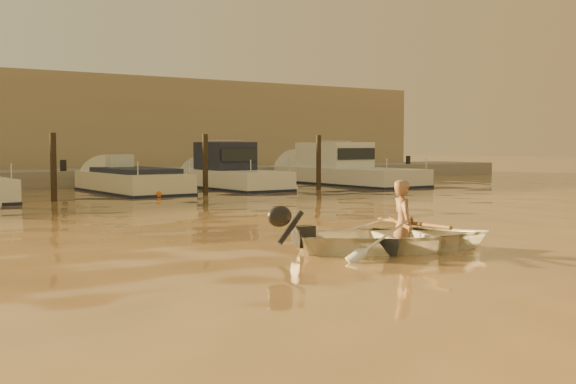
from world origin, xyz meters
TOP-DOWN VIEW (x-y plane):
  - ground_plane at (0.00, 0.00)m, footprint 160.00×160.00m
  - dinghy at (1.26, 0.79)m, footprint 3.76×3.32m
  - person at (1.35, 0.75)m, footprint 0.52×0.60m
  - outboard_motor at (-0.10, 1.42)m, footprint 0.98×0.74m
  - oar_port at (1.49, 0.69)m, footprint 0.52×2.06m
  - oar_starboard at (1.30, 0.77)m, footprint 1.25×1.76m
  - moored_boat_3 at (3.12, 16.00)m, footprint 2.19×6.27m
  - moored_boat_4 at (7.10, 16.00)m, footprint 2.01×6.29m
  - moored_boat_5 at (12.55, 16.00)m, footprint 2.54×8.42m
  - piling_2 at (-0.20, 13.80)m, footprint 0.18×0.18m
  - piling_3 at (4.80, 13.80)m, footprint 0.18×0.18m
  - piling_4 at (9.50, 13.80)m, footprint 0.18×0.18m
  - fender_d at (2.88, 13.37)m, footprint 0.30×0.30m
  - fender_e at (8.12, 13.42)m, footprint 0.30×0.30m

SIDE VIEW (x-z plane):
  - ground_plane at x=0.00m, z-range 0.00..0.00m
  - fender_d at x=2.88m, z-range -0.05..0.25m
  - fender_e at x=8.12m, z-range -0.05..0.25m
  - dinghy at x=1.26m, z-range -0.12..0.52m
  - moored_boat_3 at x=3.12m, z-range -0.25..0.70m
  - outboard_motor at x=-0.10m, z-range -0.07..0.63m
  - person at x=1.35m, z-range -0.30..1.10m
  - oar_port at x=1.49m, z-range 0.35..0.49m
  - oar_starboard at x=1.30m, z-range 0.35..0.49m
  - moored_boat_4 at x=7.10m, z-range -0.25..1.50m
  - moored_boat_5 at x=12.55m, z-range -0.25..1.50m
  - piling_2 at x=-0.20m, z-range -0.20..2.00m
  - piling_3 at x=4.80m, z-range -0.20..2.00m
  - piling_4 at x=9.50m, z-range -0.20..2.00m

